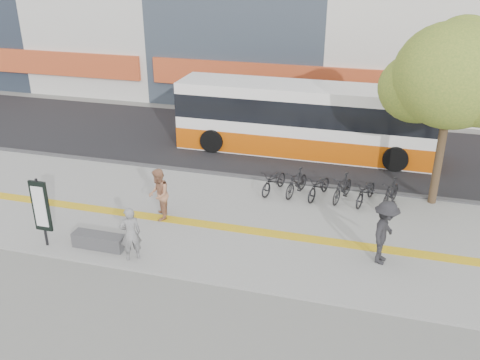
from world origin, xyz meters
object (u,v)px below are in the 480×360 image
(bench, at_px, (99,241))
(street_tree, at_px, (452,77))
(bus, at_px, (305,121))
(pedestrian_dark, at_px, (385,233))
(seated_woman, at_px, (130,234))
(signboard, at_px, (41,207))
(pedestrian_tan, at_px, (159,194))

(bench, xyz_separation_m, street_tree, (9.78, 6.02, 4.21))
(bus, distance_m, pedestrian_dark, 8.96)
(seated_woman, relative_size, pedestrian_dark, 0.86)
(seated_woman, bearing_deg, signboard, -36.94)
(street_tree, bearing_deg, bus, 144.61)
(bench, distance_m, signboard, 1.94)
(signboard, relative_size, pedestrian_dark, 1.15)
(street_tree, distance_m, seated_woman, 11.21)
(street_tree, bearing_deg, pedestrian_dark, -109.37)
(bench, distance_m, pedestrian_tan, 2.50)
(street_tree, height_order, pedestrian_dark, street_tree)
(bus, bearing_deg, seated_woman, -108.63)
(pedestrian_dark, bearing_deg, street_tree, -5.62)
(street_tree, height_order, seated_woman, street_tree)
(bench, distance_m, bus, 10.80)
(bus, relative_size, seated_woman, 6.76)
(pedestrian_tan, relative_size, pedestrian_dark, 0.92)
(signboard, distance_m, seated_woman, 2.88)
(bus, distance_m, pedestrian_tan, 8.33)
(bus, height_order, pedestrian_tan, bus)
(bench, xyz_separation_m, pedestrian_dark, (8.19, 1.51, 0.73))
(bench, xyz_separation_m, signboard, (-1.60, -0.31, 1.06))
(signboard, xyz_separation_m, pedestrian_tan, (2.62, 2.50, -0.41))
(seated_woman, height_order, pedestrian_dark, pedestrian_dark)
(street_tree, xyz_separation_m, seated_woman, (-8.54, -6.30, -3.61))
(bench, height_order, pedestrian_tan, pedestrian_tan)
(bench, bearing_deg, signboard, -169.19)
(street_tree, bearing_deg, bench, -148.38)
(signboard, relative_size, bus, 0.20)
(bench, bearing_deg, bus, 64.62)
(street_tree, relative_size, pedestrian_tan, 3.60)
(signboard, xyz_separation_m, seated_woman, (2.84, 0.03, -0.47))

